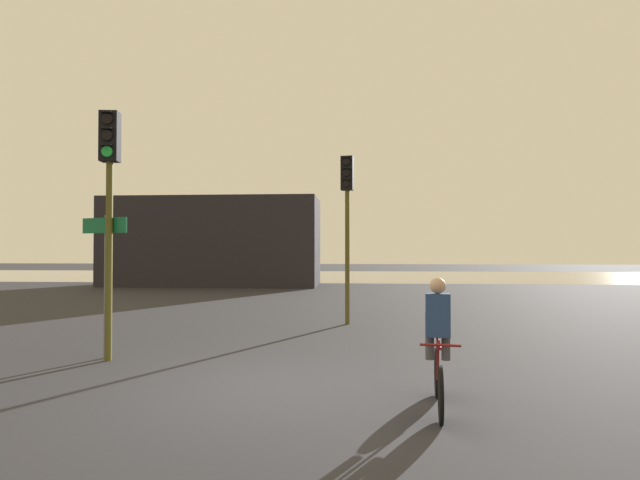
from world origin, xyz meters
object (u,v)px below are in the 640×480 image
distant_building (213,242)px  cyclist (438,342)px  traffic_light_near_left (109,187)px  direction_sign_post (106,265)px  traffic_light_center (347,207)px

distant_building → cyclist: distant_building is taller
traffic_light_near_left → direction_sign_post: size_ratio=1.71×
traffic_light_near_left → traffic_light_center: (4.16, 4.61, 0.00)m
traffic_light_near_left → distant_building: bearing=-86.5°
distant_building → traffic_light_center: size_ratio=2.59×
distant_building → direction_sign_post: size_ratio=4.42×
direction_sign_post → cyclist: 6.14m
traffic_light_center → direction_sign_post: size_ratio=1.71×
traffic_light_near_left → traffic_light_center: bearing=-139.2°
distant_building → traffic_light_near_left: distant_building is taller
distant_building → traffic_light_near_left: (3.43, -18.30, 0.70)m
distant_building → cyclist: size_ratio=6.75×
direction_sign_post → traffic_light_center: bearing=-112.7°
direction_sign_post → traffic_light_near_left: bearing=151.8°
traffic_light_near_left → direction_sign_post: 1.41m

